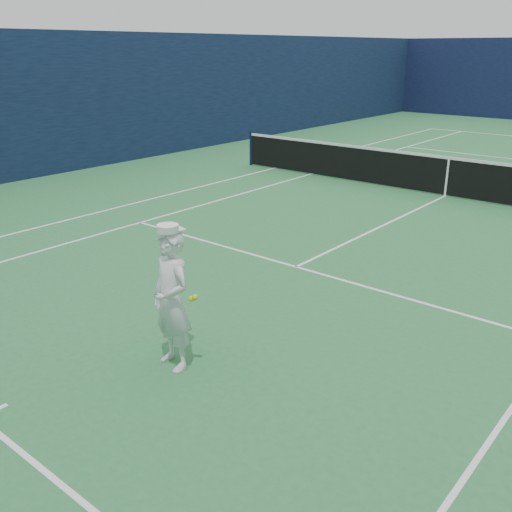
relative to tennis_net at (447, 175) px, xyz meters
The scene contains 5 objects.
ground 0.55m from the tennis_net, ahead, with size 80.00×80.00×0.00m, color #2B703D.
court_markings 0.55m from the tennis_net, ahead, with size 11.03×23.83×0.01m.
windscreen_fence 1.45m from the tennis_net, ahead, with size 20.12×36.12×4.00m.
tennis_net is the anchor object (origin of this frame).
tennis_player 9.94m from the tennis_net, 85.56° to the right, with size 0.75×0.58×1.73m.
Camera 1 is at (5.26, -13.83, 3.54)m, focal length 40.00 mm.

